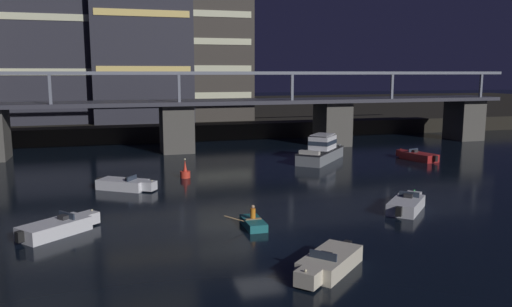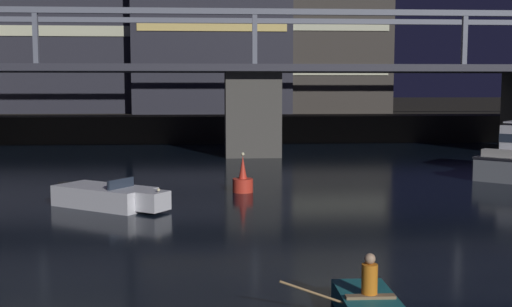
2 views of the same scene
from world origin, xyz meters
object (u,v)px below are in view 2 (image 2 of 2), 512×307
Objects in this scene: river_bridge at (252,95)px; tower_east_tall at (311,9)px; channel_buoy at (243,181)px; speedboat_mid_right at (109,197)px.

river_bridge is 4.38× the size of tower_east_tall.
channel_buoy is at bearing -94.92° from river_bridge.
tower_east_tall reaches higher than channel_buoy.
tower_east_tall reaches higher than river_bridge.
river_bridge reaches higher than channel_buoy.
tower_east_tall is 36.48m from channel_buoy.
tower_east_tall is 4.11× the size of speedboat_mid_right.
tower_east_tall is (6.67, 18.42, 7.82)m from river_bridge.
speedboat_mid_right is at bearing -109.68° from river_bridge.
river_bridge is at bearing 70.32° from speedboat_mid_right.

